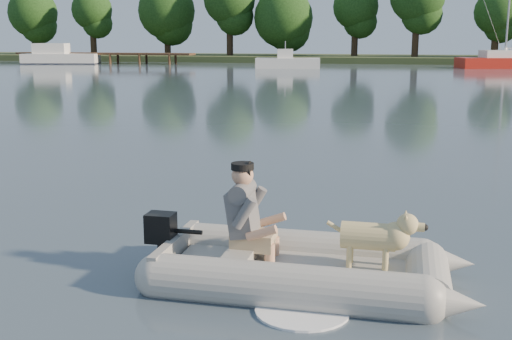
% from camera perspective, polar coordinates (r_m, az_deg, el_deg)
% --- Properties ---
extents(water, '(160.00, 160.00, 0.00)m').
position_cam_1_polar(water, '(7.74, -2.48, -8.81)').
color(water, '#505F6D').
rests_on(water, ground).
extents(shore_bank, '(160.00, 12.00, 0.70)m').
position_cam_1_polar(shore_bank, '(69.07, 10.74, 9.65)').
color(shore_bank, '#47512D').
rests_on(shore_bank, water).
extents(dock, '(18.00, 2.00, 1.04)m').
position_cam_1_polar(dock, '(65.28, -13.32, 9.65)').
color(dock, '#4C331E').
rests_on(dock, water).
extents(treeline, '(92.33, 7.35, 9.39)m').
position_cam_1_polar(treeline, '(68.63, 19.74, 13.44)').
color(treeline, '#332316').
rests_on(treeline, shore_bank).
extents(dinghy, '(4.60, 2.88, 1.43)m').
position_cam_1_polar(dinghy, '(7.13, 4.54, -5.44)').
color(dinghy, '#9A9A95').
rests_on(dinghy, water).
extents(man, '(0.76, 0.66, 1.11)m').
position_cam_1_polar(man, '(7.27, -1.03, -3.52)').
color(man, '#595A5E').
rests_on(man, dinghy).
extents(dog, '(0.97, 0.36, 0.64)m').
position_cam_1_polar(dog, '(7.14, 9.94, -6.22)').
color(dog, tan).
rests_on(dog, dinghy).
extents(outboard_motor, '(0.43, 0.31, 0.81)m').
position_cam_1_polar(outboard_motor, '(7.65, -8.42, -6.62)').
color(outboard_motor, black).
rests_on(outboard_motor, dinghy).
extents(cabin_cruiser, '(7.83, 4.06, 2.31)m').
position_cam_1_polar(cabin_cruiser, '(65.42, -16.98, 9.86)').
color(cabin_cruiser, white).
rests_on(cabin_cruiser, water).
extents(motorboat, '(5.77, 2.90, 2.34)m').
position_cam_1_polar(motorboat, '(54.33, 2.84, 10.13)').
color(motorboat, white).
rests_on(motorboat, water).
extents(sailboat, '(9.18, 4.80, 12.10)m').
position_cam_1_polar(sailboat, '(58.67, 21.64, 8.94)').
color(sailboat, '#AD1E13').
rests_on(sailboat, water).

